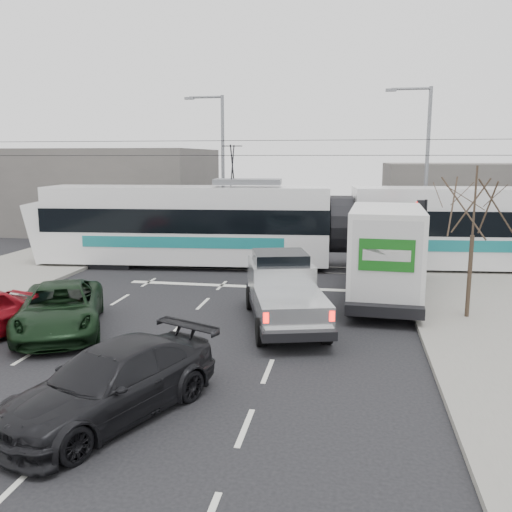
% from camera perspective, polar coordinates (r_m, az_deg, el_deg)
% --- Properties ---
extents(ground, '(120.00, 120.00, 0.00)m').
position_cam_1_polar(ground, '(17.26, -2.83, -7.91)').
color(ground, black).
rests_on(ground, ground).
extents(rails, '(60.00, 1.60, 0.03)m').
position_cam_1_polar(rails, '(26.78, 1.94, -1.29)').
color(rails, '#33302D').
rests_on(rails, ground).
extents(building_left, '(14.00, 10.00, 6.00)m').
position_cam_1_polar(building_left, '(41.97, -14.98, 6.70)').
color(building_left, '#67615D').
rests_on(building_left, ground).
extents(building_right, '(12.00, 10.00, 5.00)m').
position_cam_1_polar(building_right, '(40.93, 21.87, 5.53)').
color(building_right, '#67615D').
rests_on(building_right, ground).
extents(bare_tree, '(2.40, 2.40, 5.00)m').
position_cam_1_polar(bare_tree, '(18.95, 22.00, 4.72)').
color(bare_tree, '#47382B').
rests_on(bare_tree, ground).
extents(traffic_signal, '(0.44, 0.44, 3.60)m').
position_cam_1_polar(traffic_signal, '(22.80, 17.03, 3.18)').
color(traffic_signal, black).
rests_on(traffic_signal, ground).
extents(street_lamp_near, '(2.38, 0.25, 9.00)m').
position_cam_1_polar(street_lamp_near, '(30.19, 17.20, 9.33)').
color(street_lamp_near, slate).
rests_on(street_lamp_near, ground).
extents(street_lamp_far, '(2.38, 0.25, 9.00)m').
position_cam_1_polar(street_lamp_far, '(32.94, -3.82, 9.80)').
color(street_lamp_far, slate).
rests_on(street_lamp_far, ground).
extents(catenary, '(60.00, 0.20, 7.00)m').
position_cam_1_polar(catenary, '(26.28, 1.99, 7.01)').
color(catenary, black).
rests_on(catenary, ground).
extents(tram, '(29.28, 5.60, 5.95)m').
position_cam_1_polar(tram, '(26.77, 8.76, 3.15)').
color(tram, white).
rests_on(tram, ground).
extents(silver_pickup, '(3.59, 6.41, 2.21)m').
position_cam_1_polar(silver_pickup, '(18.01, 2.86, -3.50)').
color(silver_pickup, black).
rests_on(silver_pickup, ground).
extents(box_truck, '(2.84, 7.37, 3.63)m').
position_cam_1_polar(box_truck, '(20.81, 13.44, 0.06)').
color(box_truck, black).
rests_on(box_truck, ground).
extents(navy_pickup, '(2.76, 5.66, 2.29)m').
position_cam_1_polar(navy_pickup, '(22.92, 14.54, -0.75)').
color(navy_pickup, black).
rests_on(navy_pickup, ground).
extents(green_car, '(4.41, 5.86, 1.48)m').
position_cam_1_polar(green_car, '(18.12, -19.92, -5.20)').
color(green_car, black).
rests_on(green_car, ground).
extents(dark_car, '(4.05, 5.55, 1.49)m').
position_cam_1_polar(dark_car, '(12.03, -14.98, -12.78)').
color(dark_car, black).
rests_on(dark_car, ground).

